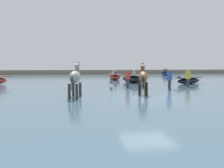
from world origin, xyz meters
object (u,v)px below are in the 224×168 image
object	(u,v)px
boat_near_starboard	(134,79)
channel_buoy	(111,87)
person_wading_close	(170,81)
person_wading_mid	(188,79)
horse_lead_grey	(75,78)
boat_mid_channel	(189,81)
boat_distant_west	(115,77)
horse_trailing_bay	(143,78)
person_onlooker_right	(128,79)
boat_mid_outer	(167,73)

from	to	relation	value
boat_near_starboard	channel_buoy	distance (m)	5.97
person_wading_close	channel_buoy	bearing A→B (deg)	167.11
person_wading_close	person_wading_mid	size ratio (longest dim) A/B	1.00
boat_near_starboard	channel_buoy	world-z (taller)	boat_near_starboard
horse_lead_grey	channel_buoy	size ratio (longest dim) A/B	3.01
boat_mid_channel	person_wading_mid	size ratio (longest dim) A/B	1.83
person_wading_mid	boat_distant_west	bearing A→B (deg)	110.26
horse_lead_grey	horse_trailing_bay	bearing A→B (deg)	7.71
boat_distant_west	boat_mid_channel	xyz separation A→B (m)	(5.09, -7.00, -0.04)
boat_near_starboard	person_wading_mid	world-z (taller)	person_wading_mid
horse_lead_grey	boat_mid_channel	world-z (taller)	horse_lead_grey
person_wading_close	person_onlooker_right	distance (m)	2.96
boat_distant_west	person_wading_close	xyz separation A→B (m)	(1.61, -11.09, 0.26)
boat_mid_channel	person_wading_mid	world-z (taller)	person_wading_mid
boat_distant_west	person_wading_mid	size ratio (longest dim) A/B	1.98
boat_distant_west	channel_buoy	bearing A→B (deg)	-101.44
boat_mid_outer	channel_buoy	distance (m)	23.61
boat_mid_outer	boat_mid_channel	size ratio (longest dim) A/B	1.01
channel_buoy	person_wading_close	bearing A→B (deg)	-12.89
horse_trailing_bay	person_onlooker_right	size ratio (longest dim) A/B	1.24
boat_mid_outer	person_onlooker_right	bearing A→B (deg)	-119.72
person_wading_close	horse_lead_grey	bearing A→B (deg)	-155.29
person_wading_mid	channel_buoy	world-z (taller)	person_wading_mid
channel_buoy	horse_trailing_bay	bearing A→B (deg)	-69.42
boat_mid_outer	channel_buoy	bearing A→B (deg)	-121.39
boat_mid_outer	person_wading_mid	xyz separation A→B (m)	(-6.62, -19.66, 0.23)
boat_mid_channel	person_onlooker_right	bearing A→B (deg)	-158.47
horse_trailing_bay	person_wading_close	size ratio (longest dim) A/B	1.24
horse_trailing_bay	boat_near_starboard	xyz separation A→B (m)	(1.73, 8.36, -0.56)
channel_buoy	boat_near_starboard	bearing A→B (deg)	60.79
horse_lead_grey	person_wading_close	world-z (taller)	horse_lead_grey
horse_trailing_bay	boat_mid_channel	distance (m)	8.78
person_wading_mid	channel_buoy	size ratio (longest dim) A/B	2.35
person_wading_mid	person_onlooker_right	world-z (taller)	same
horse_lead_grey	boat_mid_outer	world-z (taller)	horse_lead_grey
person_wading_close	person_wading_mid	xyz separation A→B (m)	(1.99, 1.34, 0.00)
person_wading_mid	channel_buoy	distance (m)	5.71
horse_lead_grey	boat_near_starboard	xyz separation A→B (m)	(5.29, 8.84, -0.60)
boat_near_starboard	channel_buoy	xyz separation A→B (m)	(-2.91, -5.21, -0.17)
boat_mid_channel	person_wading_close	size ratio (longest dim) A/B	1.83
boat_near_starboard	boat_mid_channel	bearing A→B (deg)	-24.74
horse_lead_grey	person_wading_mid	world-z (taller)	horse_lead_grey
horse_lead_grey	person_wading_close	size ratio (longest dim) A/B	1.28
boat_distant_west	boat_mid_channel	distance (m)	8.66
horse_trailing_bay	boat_mid_channel	xyz separation A→B (m)	(5.98, 6.40, -0.62)
boat_mid_outer	person_wading_close	xyz separation A→B (m)	(-8.61, -21.00, 0.23)
boat_near_starboard	person_wading_mid	xyz separation A→B (m)	(2.76, -4.71, 0.23)
person_wading_close	horse_trailing_bay	bearing A→B (deg)	-137.27
boat_near_starboard	person_onlooker_right	distance (m)	4.55
horse_trailing_bay	boat_mid_channel	world-z (taller)	horse_trailing_bay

